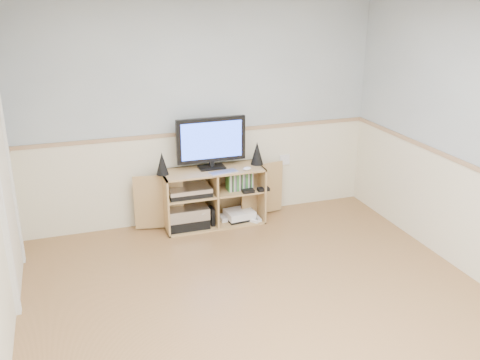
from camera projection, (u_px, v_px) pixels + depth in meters
name	position (u px, v px, depth m)	size (l,w,h in m)	color
room	(267.00, 177.00, 3.95)	(4.04, 4.54, 2.54)	#AE7D4D
media_cabinet	(212.00, 195.00, 6.01)	(1.74, 0.42, 0.65)	tan
monitor	(211.00, 141.00, 5.79)	(0.77, 0.18, 0.57)	black
speaker_left	(162.00, 163.00, 5.66)	(0.13, 0.13, 0.24)	black
speaker_right	(257.00, 153.00, 5.98)	(0.14, 0.14, 0.26)	black
keyboard	(223.00, 172.00, 5.75)	(0.31, 0.12, 0.01)	silver
mouse	(247.00, 169.00, 5.83)	(0.10, 0.06, 0.04)	white
av_components	(187.00, 209.00, 5.91)	(0.53, 0.34, 0.47)	black
game_consoles	(238.00, 215.00, 6.13)	(0.46, 0.30, 0.11)	white
game_cases	(239.00, 181.00, 5.98)	(0.28, 0.14, 0.19)	#3F8C3F
wall_outlet	(284.00, 160.00, 6.35)	(0.12, 0.03, 0.12)	white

